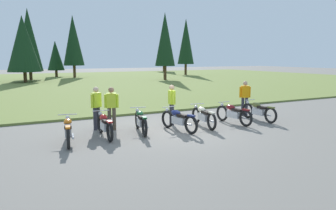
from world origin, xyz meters
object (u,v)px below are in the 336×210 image
motorcycle_red (105,125)px  motorcycle_olive (259,111)px  motorcycle_navy (179,120)px  rider_in_hivis_vest (112,106)px  rider_with_back_turned (96,105)px  rider_checking_bike (245,96)px  motorcycle_orange (68,130)px  motorcycle_cream (203,116)px  motorcycle_british_green (141,121)px  motorcycle_maroon (233,113)px  rider_near_row_end (172,102)px

motorcycle_red → motorcycle_olive: 6.95m
motorcycle_navy → rider_in_hivis_vest: bearing=150.2°
rider_with_back_turned → rider_checking_bike: size_ratio=1.00×
motorcycle_orange → motorcycle_cream: (5.35, 0.12, 0.00)m
motorcycle_british_green → motorcycle_navy: same height
motorcycle_british_green → motorcycle_maroon: same height
motorcycle_british_green → rider_near_row_end: (1.68, 0.69, 0.51)m
motorcycle_orange → motorcycle_navy: same height
motorcycle_navy → motorcycle_british_green: bearing=163.1°
motorcycle_navy → motorcycle_orange: bearing=179.2°
motorcycle_orange → rider_checking_bike: (8.54, 1.34, 0.51)m
motorcycle_cream → rider_in_hivis_vest: size_ratio=1.26×
rider_with_back_turned → rider_near_row_end: (3.01, -0.54, 0.00)m
motorcycle_orange → rider_with_back_turned: (1.38, 1.60, 0.51)m
motorcycle_red → rider_in_hivis_vest: rider_in_hivis_vest is taller
rider_with_back_turned → motorcycle_maroon: bearing=-15.9°
motorcycle_navy → rider_with_back_turned: bearing=148.6°
motorcycle_navy → motorcycle_olive: 4.16m
motorcycle_orange → motorcycle_maroon: (6.82, 0.05, 0.00)m
motorcycle_british_green → motorcycle_olive: (5.54, -0.29, 0.00)m
rider_near_row_end → rider_checking_bike: (4.14, 0.29, 0.00)m
motorcycle_orange → motorcycle_navy: bearing=-0.8°
rider_with_back_turned → rider_checking_bike: same height
rider_with_back_turned → rider_near_row_end: same height
motorcycle_olive → motorcycle_cream: bearing=179.2°
motorcycle_british_green → rider_with_back_turned: size_ratio=1.24×
motorcycle_orange → motorcycle_british_green: same height
rider_in_hivis_vest → rider_checking_bike: bearing=1.1°
rider_with_back_turned → rider_in_hivis_vest: bearing=-37.7°
motorcycle_british_green → motorcycle_navy: (1.38, -0.42, 0.00)m
motorcycle_british_green → rider_checking_bike: size_ratio=1.24×
motorcycle_maroon → rider_checking_bike: 2.21m
rider_in_hivis_vest → motorcycle_cream: bearing=-17.6°
motorcycle_navy → motorcycle_cream: bearing=7.9°
motorcycle_orange → rider_in_hivis_vest: rider_in_hivis_vest is taller
motorcycle_navy → rider_checking_bike: bearing=17.5°
motorcycle_maroon → rider_near_row_end: size_ratio=1.26×
motorcycle_maroon → motorcycle_cream: bearing=177.4°
rider_in_hivis_vest → rider_with_back_turned: size_ratio=1.00×
motorcycle_british_green → motorcycle_cream: 2.65m
motorcycle_maroon → rider_with_back_turned: 5.68m
motorcycle_navy → motorcycle_maroon: same height
rider_near_row_end → motorcycle_navy: bearing=-105.0°
motorcycle_cream → rider_in_hivis_vest: rider_in_hivis_vest is taller
rider_checking_bike → motorcycle_maroon: bearing=-143.0°
motorcycle_maroon → rider_near_row_end: 2.67m
motorcycle_navy → rider_in_hivis_vest: size_ratio=1.25×
motorcycle_olive → rider_in_hivis_vest: rider_in_hivis_vest is taller
motorcycle_cream → motorcycle_olive: bearing=-0.8°
motorcycle_maroon → rider_checking_bike: (1.72, 1.29, 0.51)m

